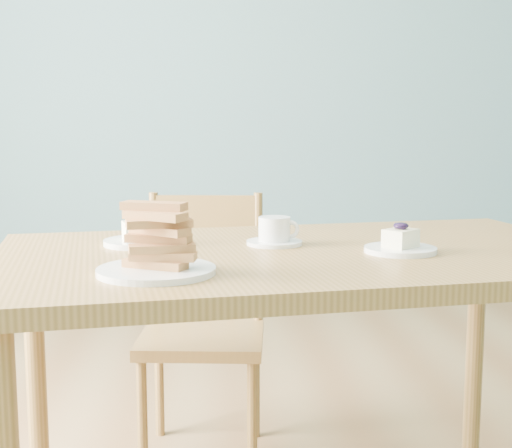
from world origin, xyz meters
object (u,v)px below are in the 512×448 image
object	(u,v)px
biscotti_plate	(156,250)
cheesecake_plate_near	(400,245)
dining_chair	(203,324)
dining_table	(307,281)
cheesecake_plate_far	(140,237)
coffee_cup	(275,233)

from	to	relation	value
biscotti_plate	cheesecake_plate_near	bearing A→B (deg)	19.82
dining_chair	cheesecake_plate_near	size ratio (longest dim) A/B	5.03
dining_table	biscotti_plate	size ratio (longest dim) A/B	6.52
dining_table	cheesecake_plate_far	distance (m)	0.42
cheesecake_plate_near	cheesecake_plate_far	xyz separation A→B (m)	(-0.60, 0.15, 0.00)
cheesecake_plate_far	biscotti_plate	bearing A→B (deg)	-79.83
coffee_cup	dining_table	bearing A→B (deg)	-31.49
cheesecake_plate_far	dining_chair	bearing A→B (deg)	72.30
dining_table	dining_chair	distance (m)	0.67
cheesecake_plate_near	biscotti_plate	size ratio (longest dim) A/B	0.70
dining_chair	cheesecake_plate_near	xyz separation A→B (m)	(0.45, -0.61, 0.35)
coffee_cup	dining_chair	bearing A→B (deg)	126.25
dining_chair	coffee_cup	world-z (taller)	dining_chair
dining_table	dining_chair	bearing A→B (deg)	104.81
dining_table	biscotti_plate	bearing A→B (deg)	-152.68
cheesecake_plate_far	coffee_cup	distance (m)	0.33
cheesecake_plate_far	dining_table	bearing A→B (deg)	-13.97
cheesecake_plate_far	coffee_cup	bearing A→B (deg)	-3.88
dining_table	cheesecake_plate_far	size ratio (longest dim) A/B	8.67
cheesecake_plate_near	biscotti_plate	bearing A→B (deg)	-160.18
dining_chair	cheesecake_plate_near	distance (m)	0.84
coffee_cup	biscotti_plate	xyz separation A→B (m)	(-0.26, -0.32, 0.02)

